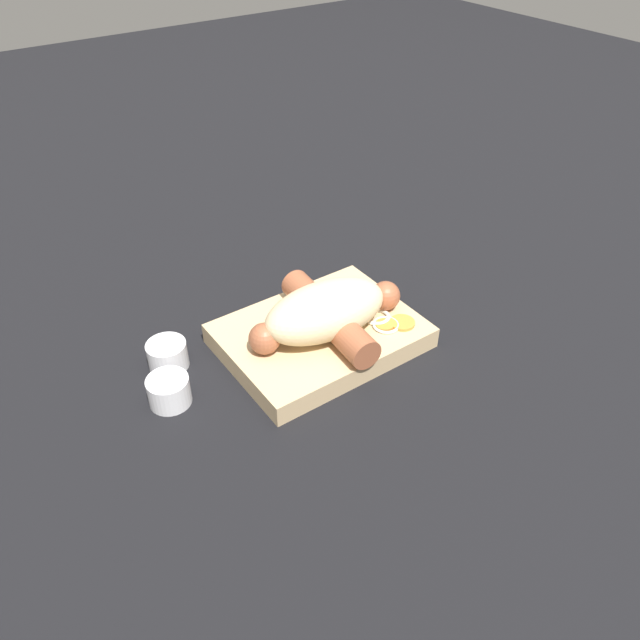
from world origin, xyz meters
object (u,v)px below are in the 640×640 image
food_tray (320,336)px  condiment_cup_far (169,392)px  sausage (328,317)px  condiment_cup_near (168,356)px  bread_roll (327,310)px

food_tray → condiment_cup_far: size_ratio=4.94×
sausage → condiment_cup_near: sausage is taller
food_tray → condiment_cup_near: (0.16, -0.07, 0.00)m
bread_roll → condiment_cup_near: bread_roll is taller
food_tray → condiment_cup_far: (0.18, -0.01, 0.00)m
condiment_cup_near → condiment_cup_far: size_ratio=1.00×
food_tray → condiment_cup_far: condiment_cup_far is taller
bread_roll → condiment_cup_far: bearing=-7.4°
food_tray → sausage: (-0.01, 0.01, 0.03)m
food_tray → sausage: sausage is taller
bread_roll → condiment_cup_near: 0.18m
bread_roll → condiment_cup_near: bearing=-25.5°
bread_roll → sausage: size_ratio=0.79×
condiment_cup_near → condiment_cup_far: bearing=67.3°
bread_roll → condiment_cup_far: size_ratio=3.41×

